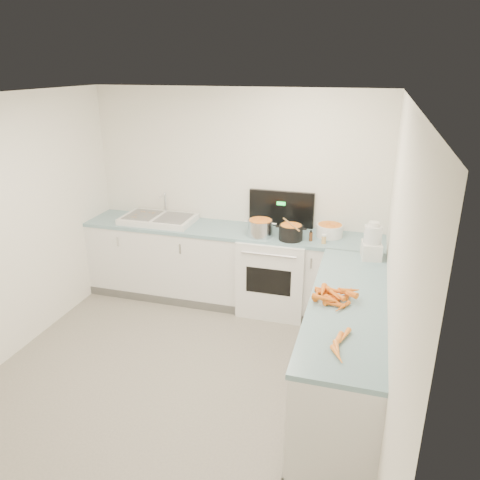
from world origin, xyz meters
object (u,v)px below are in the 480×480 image
(extract_bottle, at_px, (311,237))
(spice_jar, at_px, (324,240))
(food_processor, at_px, (372,243))
(black_pot, at_px, (291,233))
(steel_pot, at_px, (260,229))
(sink, at_px, (158,219))
(mixing_bowl, at_px, (330,230))
(stove, at_px, (275,271))

(extract_bottle, height_order, spice_jar, extract_bottle)
(food_processor, bearing_deg, black_pot, 160.97)
(steel_pot, height_order, extract_bottle, steel_pot)
(steel_pot, xyz_separation_m, black_pot, (0.34, -0.02, -0.01))
(sink, bearing_deg, black_pot, -5.31)
(steel_pot, relative_size, extract_bottle, 2.95)
(steel_pot, distance_m, spice_jar, 0.71)
(sink, relative_size, mixing_bowl, 2.94)
(steel_pot, height_order, spice_jar, steel_pot)
(stove, xyz_separation_m, black_pot, (0.19, -0.14, 0.54))
(mixing_bowl, height_order, extract_bottle, mixing_bowl)
(extract_bottle, height_order, food_processor, food_processor)
(black_pot, xyz_separation_m, spice_jar, (0.36, -0.02, -0.03))
(food_processor, bearing_deg, steel_pot, 165.49)
(steel_pot, relative_size, food_processor, 0.75)
(steel_pot, height_order, food_processor, food_processor)
(steel_pot, bearing_deg, stove, 38.84)
(stove, distance_m, extract_bottle, 0.67)
(sink, relative_size, extract_bottle, 9.00)
(stove, bearing_deg, mixing_bowl, 8.48)
(steel_pot, distance_m, extract_bottle, 0.56)
(food_processor, bearing_deg, mixing_bowl, 131.39)
(sink, bearing_deg, spice_jar, -4.92)
(stove, height_order, black_pot, stove)
(food_processor, bearing_deg, extract_bottle, 153.87)
(stove, relative_size, steel_pot, 4.83)
(steel_pot, relative_size, black_pot, 1.09)
(mixing_bowl, height_order, spice_jar, mixing_bowl)
(sink, relative_size, food_processor, 2.30)
(black_pot, xyz_separation_m, mixing_bowl, (0.39, 0.22, -0.00))
(steel_pot, height_order, black_pot, steel_pot)
(stove, relative_size, black_pot, 5.27)
(black_pot, bearing_deg, stove, 144.69)
(steel_pot, height_order, mixing_bowl, steel_pot)
(extract_bottle, bearing_deg, stove, 163.78)
(steel_pot, bearing_deg, mixing_bowl, 15.79)
(stove, xyz_separation_m, sink, (-1.45, 0.02, 0.50))
(stove, distance_m, food_processor, 1.29)
(sink, xyz_separation_m, steel_pot, (1.30, -0.14, 0.05))
(steel_pot, distance_m, food_processor, 1.24)
(food_processor, bearing_deg, sink, 169.85)
(black_pot, bearing_deg, spice_jar, -3.14)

